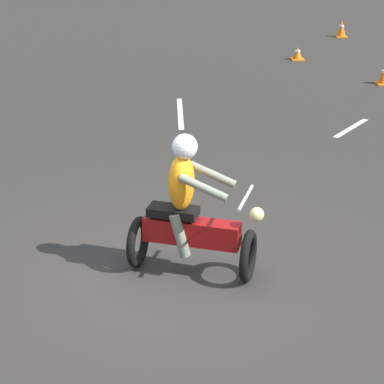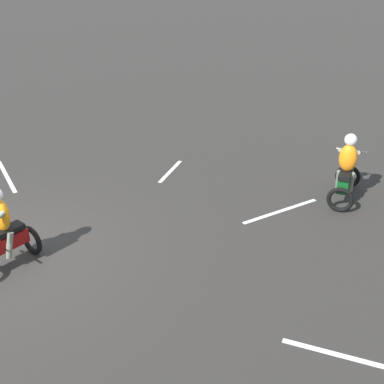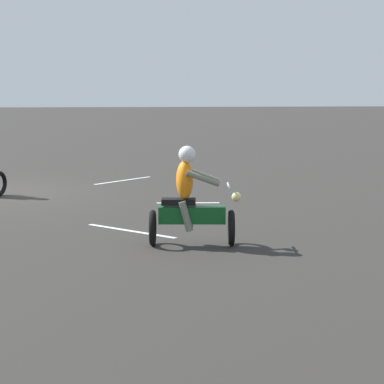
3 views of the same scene
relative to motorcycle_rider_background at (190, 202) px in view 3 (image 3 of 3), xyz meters
The scene contains 4 objects.
motorcycle_rider_background is the anchor object (origin of this frame).
lane_stripe_nw 1.78m from the motorcycle_rider_background, 53.05° to the right, with size 0.10×2.08×0.01m, color silver.
lane_stripe_w 4.44m from the motorcycle_rider_background, 93.84° to the right, with size 0.10×1.41×0.01m, color silver.
lane_stripe_sw 8.40m from the motorcycle_rider_background, 81.74° to the right, with size 0.10×2.10×0.01m, color silver.
Camera 3 is at (-3.51, 18.23, 2.71)m, focal length 70.00 mm.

